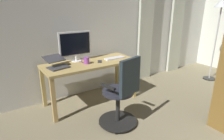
{
  "coord_description": "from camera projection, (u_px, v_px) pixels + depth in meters",
  "views": [
    {
      "loc": [
        2.54,
        0.18,
        1.66
      ],
      "look_at": [
        1.08,
        -2.03,
        0.76
      ],
      "focal_mm": 30.55,
      "sensor_mm": 36.0,
      "label": 1
    }
  ],
  "objects": [
    {
      "name": "desk",
      "position": [
        91.0,
        67.0,
        3.28
      ],
      "size": [
        1.59,
        0.65,
        0.74
      ],
      "color": "tan",
      "rests_on": "ground"
    },
    {
      "name": "computer_keyboard",
      "position": [
        114.0,
        58.0,
        3.46
      ],
      "size": [
        0.37,
        0.12,
        0.02
      ],
      "primitive_type": "cube",
      "color": "silver",
      "rests_on": "desk"
    },
    {
      "name": "cell_phone_by_monitor",
      "position": [
        100.0,
        62.0,
        3.27
      ],
      "size": [
        0.13,
        0.16,
        0.01
      ],
      "primitive_type": "cube",
      "rotation": [
        0.0,
        0.0,
        -0.51
      ],
      "color": "#232328",
      "rests_on": "desk"
    },
    {
      "name": "mug_coffee",
      "position": [
        86.0,
        61.0,
        3.14
      ],
      "size": [
        0.14,
        0.09,
        0.11
      ],
      "color": "purple",
      "rests_on": "desk"
    },
    {
      "name": "floor_lamp",
      "position": [
        221.0,
        13.0,
        4.05
      ],
      "size": [
        0.31,
        0.31,
        1.81
      ],
      "color": "black",
      "rests_on": "ground"
    },
    {
      "name": "office_chair",
      "position": [
        122.0,
        96.0,
        2.64
      ],
      "size": [
        0.56,
        0.56,
        1.03
      ],
      "rotation": [
        0.0,
        0.0,
        3.39
      ],
      "color": "black",
      "rests_on": "ground"
    },
    {
      "name": "back_room_partition",
      "position": [
        127.0,
        21.0,
        4.02
      ],
      "size": [
        5.48,
        0.1,
        2.69
      ],
      "primitive_type": "cube",
      "color": "silver",
      "rests_on": "ground"
    },
    {
      "name": "curtain_right_panel",
      "position": [
        146.0,
        27.0,
        4.21
      ],
      "size": [
        0.39,
        0.06,
        2.41
      ],
      "primitive_type": "cube",
      "color": "#B6B9A5",
      "rests_on": "ground"
    },
    {
      "name": "curtain_left_panel",
      "position": [
        177.0,
        24.0,
        4.76
      ],
      "size": [
        0.42,
        0.06,
        2.41
      ],
      "primitive_type": "cube",
      "color": "#B6B9A5",
      "rests_on": "ground"
    },
    {
      "name": "laptop",
      "position": [
        57.0,
        64.0,
        2.96
      ],
      "size": [
        0.36,
        0.4,
        0.17
      ],
      "rotation": [
        0.0,
        0.0,
        0.21
      ],
      "color": "#333338",
      "rests_on": "desk"
    },
    {
      "name": "computer_monitor",
      "position": [
        75.0,
        45.0,
        3.24
      ],
      "size": [
        0.57,
        0.18,
        0.51
      ],
      "color": "white",
      "rests_on": "desk"
    }
  ]
}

